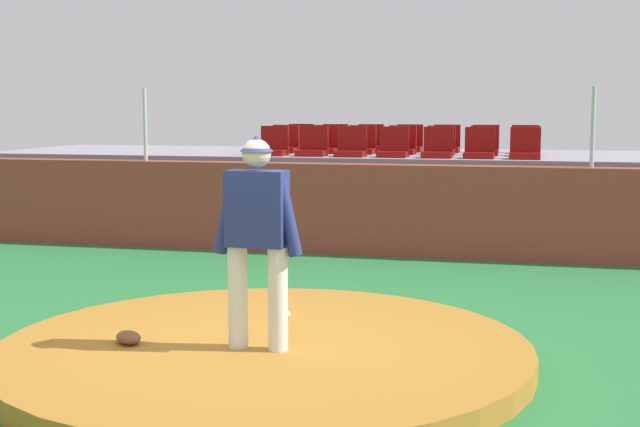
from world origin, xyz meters
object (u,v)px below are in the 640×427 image
stadium_chair_2 (351,147)px  stadium_chair_16 (370,143)px  stadium_chair_9 (361,145)px  stadium_chair_13 (525,147)px  stadium_chair_19 (485,144)px  stadium_chair_1 (313,147)px  stadium_chair_20 (525,144)px  stadium_chair_5 (479,149)px  stadium_chair_6 (525,149)px  stadium_chair_17 (409,143)px  stadium_chair_8 (324,144)px  stadium_chair_15 (334,143)px  baseball (287,315)px  pitcher (257,226)px  fielding_glove (128,337)px  stadium_chair_10 (402,145)px  stadium_chair_14 (300,142)px  stadium_chair_0 (273,146)px  stadium_chair_3 (394,148)px  stadium_chair_11 (441,146)px  stadium_chair_12 (484,146)px  stadium_chair_18 (446,144)px  stadium_chair_4 (438,148)px  stadium_chair_7 (285,144)px

stadium_chair_2 → stadium_chair_16: same height
stadium_chair_9 → stadium_chair_13: size_ratio=1.00×
stadium_chair_19 → stadium_chair_1: bearing=32.5°
stadium_chair_20 → stadium_chair_5: bearing=68.6°
stadium_chair_6 → stadium_chair_16: same height
stadium_chair_17 → stadium_chair_8: bearing=32.7°
stadium_chair_15 → baseball: bearing=99.5°
stadium_chair_6 → stadium_chair_9: bearing=-17.8°
pitcher → stadium_chair_2: (-0.72, 7.42, 0.33)m
stadium_chair_8 → stadium_chair_19: bearing=-162.5°
fielding_glove → stadium_chair_16: (0.42, 9.36, 1.33)m
stadium_chair_5 → stadium_chair_10: same height
stadium_chair_9 → stadium_chair_14: size_ratio=1.00×
baseball → stadium_chair_0: bearing=107.8°
stadium_chair_3 → stadium_chair_16: bearing=-68.2°
stadium_chair_13 → stadium_chair_2: bearing=17.2°
stadium_chair_11 → stadium_chair_16: bearing=-33.8°
stadium_chair_2 → stadium_chair_9: same height
stadium_chair_3 → stadium_chair_9: bearing=-51.4°
stadium_chair_2 → baseball: bearing=96.0°
stadium_chair_12 → stadium_chair_13: same height
baseball → stadium_chair_17: 8.23m
stadium_chair_14 → stadium_chair_6: bearing=156.6°
stadium_chair_13 → stadium_chair_19: bearing=-51.8°
stadium_chair_9 → stadium_chair_10: same height
stadium_chair_12 → stadium_chair_19: 0.88m
stadium_chair_6 → stadium_chair_18: 2.29m
pitcher → stadium_chair_4: 7.47m
stadium_chair_10 → stadium_chair_15: size_ratio=1.00×
stadium_chair_7 → stadium_chair_8: bearing=179.5°
baseball → stadium_chair_17: bearing=89.6°
pitcher → stadium_chair_11: bearing=86.8°
stadium_chair_6 → stadium_chair_18: same height
stadium_chair_10 → stadium_chair_4: bearing=128.4°
pitcher → stadium_chair_14: bearing=104.1°
stadium_chair_10 → stadium_chair_5: bearing=146.7°
stadium_chair_6 → stadium_chair_14: same height
pitcher → stadium_chair_5: 7.57m
stadium_chair_16 → stadium_chair_20: bearing=179.4°
stadium_chair_17 → baseball: bearing=89.6°
stadium_chair_6 → stadium_chair_10: 2.31m
stadium_chair_5 → stadium_chair_6: 0.72m
stadium_chair_9 → stadium_chair_16: bearing=-89.1°
stadium_chair_1 → stadium_chair_5: bearing=179.7°
pitcher → stadium_chair_12: bearing=81.8°
stadium_chair_20 → stadium_chair_16: bearing=-0.6°
stadium_chair_5 → stadium_chair_6: bearing=178.2°
stadium_chair_16 → stadium_chair_8: bearing=53.8°
fielding_glove → stadium_chair_6: (3.26, 7.52, 1.33)m
stadium_chair_3 → stadium_chair_12: size_ratio=1.00×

